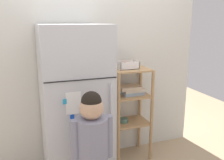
{
  "coord_description": "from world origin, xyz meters",
  "views": [
    {
      "loc": [
        -0.72,
        -2.33,
        1.6
      ],
      "look_at": [
        0.12,
        0.02,
        1.0
      ],
      "focal_mm": 40.21,
      "sensor_mm": 36.0,
      "label": 1
    }
  ],
  "objects_px": {
    "refrigerator": "(75,104)",
    "fruit_bin": "(128,66)",
    "child_standing": "(92,142)",
    "pantry_shelf_unit": "(130,101)"
  },
  "relations": [
    {
      "from": "child_standing",
      "to": "fruit_bin",
      "type": "distance_m",
      "value": 1.08
    },
    {
      "from": "refrigerator",
      "to": "fruit_bin",
      "type": "xyz_separation_m",
      "value": [
        0.64,
        0.18,
        0.32
      ]
    },
    {
      "from": "fruit_bin",
      "to": "child_standing",
      "type": "bearing_deg",
      "value": -129.93
    },
    {
      "from": "refrigerator",
      "to": "fruit_bin",
      "type": "distance_m",
      "value": 0.74
    },
    {
      "from": "pantry_shelf_unit",
      "to": "refrigerator",
      "type": "bearing_deg",
      "value": -166.32
    },
    {
      "from": "refrigerator",
      "to": "child_standing",
      "type": "xyz_separation_m",
      "value": [
        0.02,
        -0.57,
        -0.13
      ]
    },
    {
      "from": "pantry_shelf_unit",
      "to": "fruit_bin",
      "type": "relative_size",
      "value": 4.8
    },
    {
      "from": "refrigerator",
      "to": "fruit_bin",
      "type": "height_order",
      "value": "refrigerator"
    },
    {
      "from": "child_standing",
      "to": "pantry_shelf_unit",
      "type": "distance_m",
      "value": 0.99
    },
    {
      "from": "child_standing",
      "to": "fruit_bin",
      "type": "bearing_deg",
      "value": 50.07
    }
  ]
}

